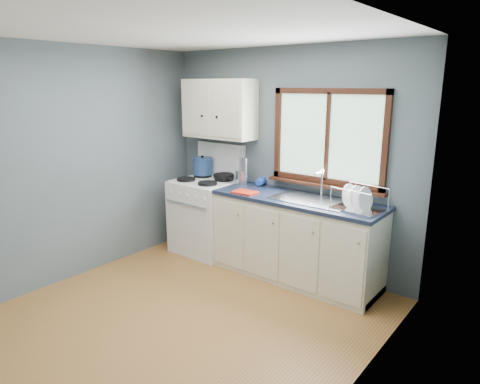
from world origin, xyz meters
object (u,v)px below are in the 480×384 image
Objects in this scene: skillet at (224,176)px; thermos at (245,171)px; dish_rack at (358,203)px; stockpot at (203,166)px; sink at (312,206)px; gas_range at (206,214)px; utensil_crock at (241,177)px; base_cabinets at (295,243)px.

thermos is (0.32, 0.01, 0.10)m from skillet.
thermos is at bearing -177.48° from dish_rack.
skillet is 1.33× the size of stockpot.
sink is at bearing -174.43° from dish_rack.
thermos is (0.50, 0.15, 0.59)m from gas_range.
dish_rack is at bearing -6.12° from thermos.
stockpot is at bearing 141.56° from gas_range.
skillet is at bearing 174.72° from sink.
utensil_crock is (0.63, 0.01, -0.06)m from stockpot.
skillet is 0.27m from utensil_crock.
utensil_crock is 1.29× the size of thermos.
utensil_crock is at bearing 171.39° from base_cabinets.
skillet is 0.34m from thermos.
thermos is at bearing 172.31° from sink.
dish_rack is at bearing -3.95° from stockpot.
thermos is at bearing 2.95° from utensil_crock.
dish_rack is (1.82, -0.15, -0.00)m from skillet.
utensil_crock is 1.55m from dish_rack.
utensil_crock reaches higher than base_cabinets.
dish_rack is at bearing 19.97° from skillet.
gas_range is 0.54m from skillet.
base_cabinets is 1.27m from skillet.
stockpot is 2.18m from dish_rack.
base_cabinets is 0.90m from dish_rack.
sink is (0.18, -0.00, 0.45)m from base_cabinets.
dish_rack reaches higher than base_cabinets.
skillet is 0.80× the size of dish_rack.
base_cabinets is 5.67× the size of thermos.
base_cabinets is 4.62× the size of skillet.
skillet is 1.23× the size of thermos.
base_cabinets is at bearing -9.36° from thermos.
skillet is at bearing 37.73° from gas_range.
dish_rack is (0.69, -0.03, 0.57)m from base_cabinets.
utensil_crock is (-0.86, 0.13, 0.60)m from base_cabinets.
base_cabinets is 3.71× the size of dish_rack.
sink reaches higher than dish_rack.
thermos is 1.50m from dish_rack.
stockpot is at bearing 175.77° from sink.
thermos is at bearing 26.78° from skillet.
gas_range is 0.74× the size of base_cabinets.
sink is 1.05m from utensil_crock.
dish_rack is at bearing -0.26° from gas_range.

